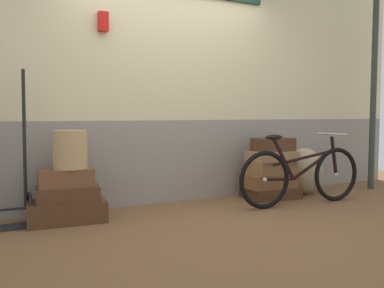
{
  "coord_description": "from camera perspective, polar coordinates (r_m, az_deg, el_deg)",
  "views": [
    {
      "loc": [
        -2.01,
        -3.61,
        1.03
      ],
      "look_at": [
        0.03,
        0.28,
        0.72
      ],
      "focal_mm": 38.47,
      "sensor_mm": 36.0,
      "label": 1
    }
  ],
  "objects": [
    {
      "name": "suitcase_0",
      "position": [
        4.18,
        -16.97,
        -8.92
      ],
      "size": [
        0.76,
        0.48,
        0.2
      ],
      "primitive_type": "cube",
      "rotation": [
        0.0,
        0.0,
        -0.09
      ],
      "color": "#4C2D19",
      "rests_on": "ground"
    },
    {
      "name": "suitcase_2",
      "position": [
        4.12,
        -17.1,
        -4.46
      ],
      "size": [
        0.52,
        0.34,
        0.17
      ],
      "primitive_type": "cube",
      "rotation": [
        0.0,
        0.0,
        -0.08
      ],
      "color": "brown",
      "rests_on": "suitcase_1"
    },
    {
      "name": "suitcase_5",
      "position": [
        5.13,
        10.87,
        -3.18
      ],
      "size": [
        0.56,
        0.36,
        0.16
      ],
      "primitive_type": "cube",
      "rotation": [
        0.0,
        0.0,
        0.03
      ],
      "color": "olive",
      "rests_on": "suitcase_4"
    },
    {
      "name": "ground",
      "position": [
        4.26,
        1.4,
        -10.3
      ],
      "size": [
        9.23,
        5.2,
        0.06
      ],
      "primitive_type": "cube",
      "color": "brown"
    },
    {
      "name": "suitcase_7",
      "position": [
        5.13,
        11.17,
        -0.07
      ],
      "size": [
        0.48,
        0.31,
        0.16
      ],
      "primitive_type": "cube",
      "rotation": [
        0.0,
        0.0,
        -0.03
      ],
      "color": "#4C2D19",
      "rests_on": "suitcase_6"
    },
    {
      "name": "wicker_basket",
      "position": [
        4.08,
        -16.54,
        -0.74
      ],
      "size": [
        0.32,
        0.32,
        0.37
      ],
      "primitive_type": "cylinder",
      "color": "tan",
      "rests_on": "suitcase_2"
    },
    {
      "name": "station_building",
      "position": [
        4.92,
        -3.3,
        9.99
      ],
      "size": [
        7.23,
        0.74,
        3.06
      ],
      "color": "gray",
      "rests_on": "ground"
    },
    {
      "name": "bicycle",
      "position": [
        4.86,
        14.94,
        -4.17
      ],
      "size": [
        1.65,
        0.46,
        0.81
      ],
      "color": "black",
      "rests_on": "ground"
    },
    {
      "name": "suitcase_6",
      "position": [
        5.11,
        11.03,
        -1.64
      ],
      "size": [
        0.56,
        0.39,
        0.12
      ],
      "primitive_type": "cube",
      "rotation": [
        0.0,
        0.0,
        -0.02
      ],
      "color": "#9E754C",
      "rests_on": "suitcase_5"
    },
    {
      "name": "luggage_trolley",
      "position": [
        4.17,
        -24.41,
        -5.91
      ],
      "size": [
        0.43,
        0.37,
        1.45
      ],
      "color": "black",
      "rests_on": "ground"
    },
    {
      "name": "suitcase_3",
      "position": [
        5.22,
        10.79,
        -6.59
      ],
      "size": [
        0.67,
        0.52,
        0.14
      ],
      "primitive_type": "cube",
      "rotation": [
        0.0,
        0.0,
        -0.1
      ],
      "color": "#4C2D19",
      "rests_on": "ground"
    },
    {
      "name": "burlap_sack",
      "position": [
        5.55,
        15.25,
        -3.62
      ],
      "size": [
        0.52,
        0.44,
        0.6
      ],
      "primitive_type": "ellipsoid",
      "color": "tan",
      "rests_on": "ground"
    },
    {
      "name": "suitcase_4",
      "position": [
        5.16,
        10.62,
        -5.0
      ],
      "size": [
        0.63,
        0.4,
        0.17
      ],
      "primitive_type": "cube",
      "rotation": [
        0.0,
        0.0,
        -0.03
      ],
      "color": "brown",
      "rests_on": "suitcase_3"
    },
    {
      "name": "suitcase_1",
      "position": [
        4.15,
        -16.85,
        -6.58
      ],
      "size": [
        0.61,
        0.43,
        0.14
      ],
      "primitive_type": "cube",
      "rotation": [
        0.0,
        0.0,
        -0.12
      ],
      "color": "#4C2D19",
      "rests_on": "suitcase_0"
    }
  ]
}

